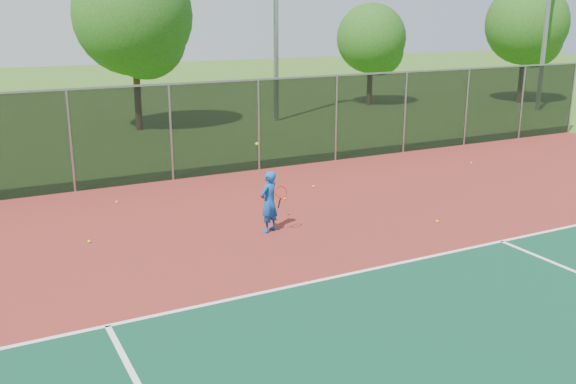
% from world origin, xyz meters
% --- Properties ---
extents(ground, '(120.00, 120.00, 0.00)m').
position_xyz_m(ground, '(0.00, 0.00, 0.00)').
color(ground, '#315C1A').
rests_on(ground, ground).
extents(court_apron, '(30.00, 20.00, 0.02)m').
position_xyz_m(court_apron, '(0.00, 2.00, 0.01)').
color(court_apron, maroon).
rests_on(court_apron, ground).
extents(fence_back, '(30.00, 0.06, 3.03)m').
position_xyz_m(fence_back, '(0.00, 12.00, 1.56)').
color(fence_back, black).
rests_on(fence_back, court_apron).
extents(tennis_player, '(0.65, 0.70, 2.20)m').
position_xyz_m(tennis_player, '(-2.46, 6.12, 0.78)').
color(tennis_player, '#114BA6').
rests_on(tennis_player, court_apron).
extents(practice_ball_0, '(0.07, 0.07, 0.07)m').
position_xyz_m(practice_ball_0, '(1.59, 4.77, 0.06)').
color(practice_ball_0, '#C8DD19').
rests_on(practice_ball_0, court_apron).
extents(practice_ball_1, '(0.07, 0.07, 0.07)m').
position_xyz_m(practice_ball_1, '(-5.19, 10.20, 0.06)').
color(practice_ball_1, '#C8DD19').
rests_on(practice_ball_1, court_apron).
extents(practice_ball_2, '(0.07, 0.07, 0.07)m').
position_xyz_m(practice_ball_2, '(-0.90, 8.36, 0.06)').
color(practice_ball_2, '#C8DD19').
rests_on(practice_ball_2, court_apron).
extents(practice_ball_3, '(0.07, 0.07, 0.07)m').
position_xyz_m(practice_ball_3, '(6.91, 9.30, 0.06)').
color(practice_ball_3, '#C8DD19').
rests_on(practice_ball_3, court_apron).
extents(practice_ball_4, '(0.07, 0.07, 0.07)m').
position_xyz_m(practice_ball_4, '(0.48, 9.12, 0.06)').
color(practice_ball_4, '#C8DD19').
rests_on(practice_ball_4, court_apron).
extents(practice_ball_5, '(0.07, 0.07, 0.07)m').
position_xyz_m(practice_ball_5, '(-6.49, 7.31, 0.06)').
color(practice_ball_5, '#C8DD19').
rests_on(practice_ball_5, court_apron).
extents(tree_back_left, '(5.15, 5.15, 7.56)m').
position_xyz_m(tree_back_left, '(-1.50, 21.28, 4.75)').
color(tree_back_left, '#392214').
rests_on(tree_back_left, ground).
extents(tree_back_mid, '(3.84, 3.84, 5.64)m').
position_xyz_m(tree_back_mid, '(12.23, 23.18, 3.53)').
color(tree_back_mid, '#392214').
rests_on(tree_back_mid, ground).
extents(tree_back_right, '(4.63, 4.63, 6.80)m').
position_xyz_m(tree_back_right, '(20.64, 19.99, 4.27)').
color(tree_back_right, '#392214').
rests_on(tree_back_right, ground).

